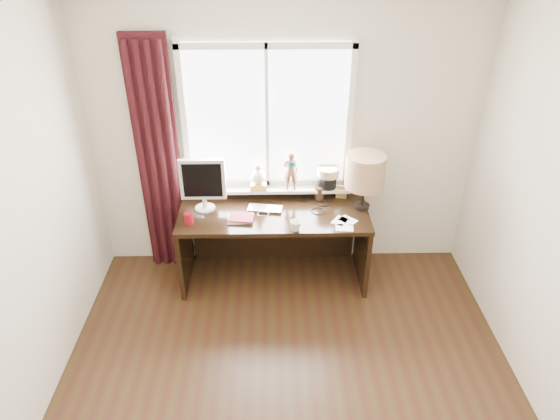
{
  "coord_description": "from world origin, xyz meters",
  "views": [
    {
      "loc": [
        -0.11,
        -2.17,
        3.09
      ],
      "look_at": [
        -0.05,
        1.25,
        1.0
      ],
      "focal_mm": 32.0,
      "sensor_mm": 36.0,
      "label": 1
    }
  ],
  "objects_px": {
    "desk": "(274,228)",
    "table_lamp": "(365,172)",
    "red_cup": "(189,218)",
    "laptop": "(265,209)",
    "mug": "(296,225)",
    "monitor": "(203,182)"
  },
  "relations": [
    {
      "from": "laptop",
      "to": "monitor",
      "type": "distance_m",
      "value": 0.61
    },
    {
      "from": "mug",
      "to": "monitor",
      "type": "bearing_deg",
      "value": 155.61
    },
    {
      "from": "red_cup",
      "to": "desk",
      "type": "distance_m",
      "value": 0.83
    },
    {
      "from": "red_cup",
      "to": "table_lamp",
      "type": "xyz_separation_m",
      "value": [
        1.53,
        0.24,
        0.31
      ]
    },
    {
      "from": "red_cup",
      "to": "table_lamp",
      "type": "distance_m",
      "value": 1.58
    },
    {
      "from": "laptop",
      "to": "red_cup",
      "type": "height_order",
      "value": "red_cup"
    },
    {
      "from": "laptop",
      "to": "red_cup",
      "type": "bearing_deg",
      "value": -153.71
    },
    {
      "from": "mug",
      "to": "monitor",
      "type": "distance_m",
      "value": 0.91
    },
    {
      "from": "laptop",
      "to": "table_lamp",
      "type": "distance_m",
      "value": 0.94
    },
    {
      "from": "table_lamp",
      "to": "monitor",
      "type": "bearing_deg",
      "value": 179.91
    },
    {
      "from": "mug",
      "to": "red_cup",
      "type": "bearing_deg",
      "value": 172.25
    },
    {
      "from": "mug",
      "to": "desk",
      "type": "relative_size",
      "value": 0.06
    },
    {
      "from": "table_lamp",
      "to": "laptop",
      "type": "bearing_deg",
      "value": -178.16
    },
    {
      "from": "laptop",
      "to": "desk",
      "type": "height_order",
      "value": "laptop"
    },
    {
      "from": "desk",
      "to": "table_lamp",
      "type": "bearing_deg",
      "value": -2.54
    },
    {
      "from": "monitor",
      "to": "desk",
      "type": "bearing_deg",
      "value": 3.09
    },
    {
      "from": "laptop",
      "to": "monitor",
      "type": "height_order",
      "value": "monitor"
    },
    {
      "from": "mug",
      "to": "monitor",
      "type": "xyz_separation_m",
      "value": [
        -0.8,
        0.36,
        0.23
      ]
    },
    {
      "from": "laptop",
      "to": "table_lamp",
      "type": "height_order",
      "value": "table_lamp"
    },
    {
      "from": "desk",
      "to": "red_cup",
      "type": "bearing_deg",
      "value": -159.5
    },
    {
      "from": "red_cup",
      "to": "monitor",
      "type": "height_order",
      "value": "monitor"
    },
    {
      "from": "mug",
      "to": "monitor",
      "type": "height_order",
      "value": "monitor"
    }
  ]
}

